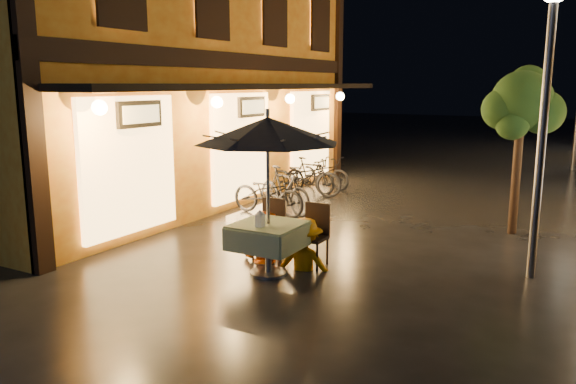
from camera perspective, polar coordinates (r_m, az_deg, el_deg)
The scene contains 16 objects.
ground at distance 8.11m, azimuth -0.11°, elevation -9.31°, with size 90.00×90.00×0.00m, color black.
west_building at distance 14.25m, azimuth -12.80°, elevation 14.32°, with size 5.90×11.40×7.40m.
street_tree at distance 11.23m, azimuth 22.72°, elevation 8.14°, with size 1.43×1.20×3.15m.
streetlamp_near at distance 8.66m, azimuth 24.85°, elevation 10.69°, with size 0.36×0.36×4.23m.
cafe_table at distance 8.35m, azimuth -2.02°, elevation -4.48°, with size 0.99×0.99×0.78m.
patio_umbrella at distance 8.08m, azimuth -2.09°, elevation 6.25°, with size 2.13×2.13×2.46m.
cafe_chair_left at distance 9.17m, azimuth -1.77°, elevation -3.38°, with size 0.42×0.42×0.97m.
cafe_chair_right at distance 8.80m, azimuth 2.71°, elevation -4.01°, with size 0.42×0.42×0.97m.
table_lantern at distance 8.08m, azimuth -2.87°, elevation -2.59°, with size 0.16×0.16×0.25m.
person_orange at distance 9.01m, azimuth -2.49°, elevation -2.05°, with size 0.76×0.59×1.57m, color #BB4200.
person_yellow at distance 8.57m, azimuth 1.71°, elevation -2.81°, with size 0.99×0.57×1.54m, color #D17C00.
bicycle_0 at distance 12.14m, azimuth -2.01°, elevation -0.15°, with size 0.63×1.80×0.95m, color black.
bicycle_1 at distance 12.26m, azimuth -0.37°, elevation 0.17°, with size 0.49×1.72×1.03m, color black.
bicycle_2 at distance 14.18m, azimuth 1.73°, elevation 1.59°, with size 0.67×1.91×1.00m, color black.
bicycle_3 at distance 14.53m, azimuth 2.20°, elevation 1.67°, with size 0.44×1.56×0.94m, color black.
bicycle_4 at distance 15.30m, azimuth 3.66°, elevation 2.01°, with size 0.58×1.67×0.88m, color black.
Camera 1 is at (3.73, -6.63, 2.81)m, focal length 35.00 mm.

